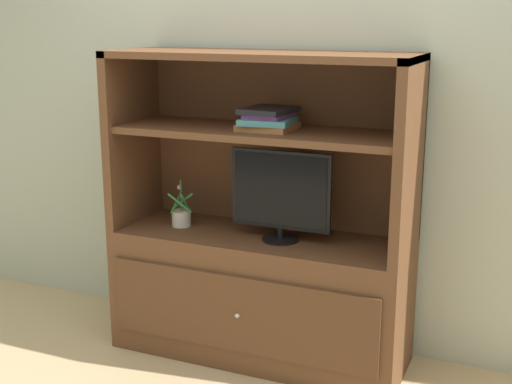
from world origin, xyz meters
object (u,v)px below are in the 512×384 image
tv_monitor (281,194)px  magazine_stack (268,119)px  media_console (260,264)px  potted_plant (181,217)px

tv_monitor → magazine_stack: (-0.08, 0.03, 0.37)m
magazine_stack → tv_monitor: bearing=-22.3°
media_console → magazine_stack: (0.05, -0.00, 0.79)m
media_console → magazine_stack: media_console is taller
tv_monitor → media_console: bearing=163.1°
media_console → magazine_stack: bearing=-6.1°
media_console → tv_monitor: size_ratio=3.06×
media_console → potted_plant: 0.51m
tv_monitor → potted_plant: 0.63m
tv_monitor → magazine_stack: 0.39m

